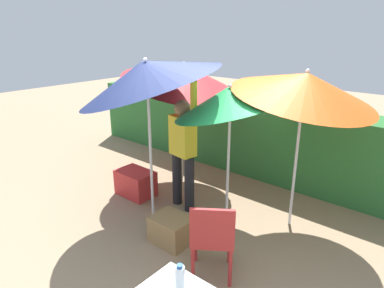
# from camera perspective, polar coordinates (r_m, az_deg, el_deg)

# --- Properties ---
(ground_plane) EXTENTS (24.00, 24.00, 0.00)m
(ground_plane) POSITION_cam_1_polar(r_m,az_deg,el_deg) (4.65, -2.45, -13.86)
(ground_plane) COLOR #9E8466
(hedge_row) EXTENTS (8.00, 0.70, 1.28)m
(hedge_row) POSITION_cam_1_polar(r_m,az_deg,el_deg) (6.14, 12.31, 0.71)
(hedge_row) COLOR #2D7033
(hedge_row) RESTS_ON ground_plane
(umbrella_rainbow) EXTENTS (1.55, 1.51, 2.08)m
(umbrella_rainbow) POSITION_cam_1_polar(r_m,az_deg,el_deg) (4.26, 6.43, 7.75)
(umbrella_rainbow) COLOR silver
(umbrella_rainbow) RESTS_ON ground_plane
(umbrella_orange) EXTENTS (1.94, 1.91, 2.21)m
(umbrella_orange) POSITION_cam_1_polar(r_m,az_deg,el_deg) (5.47, -1.62, 11.48)
(umbrella_orange) COLOR silver
(umbrella_orange) RESTS_ON ground_plane
(umbrella_yellow) EXTENTS (1.77, 1.74, 2.19)m
(umbrella_yellow) POSITION_cam_1_polar(r_m,az_deg,el_deg) (4.30, 18.42, 9.25)
(umbrella_yellow) COLOR silver
(umbrella_yellow) RESTS_ON ground_plane
(umbrella_navy) EXTENTS (1.91, 1.84, 2.52)m
(umbrella_navy) POSITION_cam_1_polar(r_m,az_deg,el_deg) (4.22, -7.64, 11.58)
(umbrella_navy) COLOR silver
(umbrella_navy) RESTS_ON ground_plane
(person_vendor) EXTENTS (0.56, 0.27, 1.88)m
(person_vendor) POSITION_cam_1_polar(r_m,az_deg,el_deg) (4.76, -1.55, -0.50)
(person_vendor) COLOR black
(person_vendor) RESTS_ON ground_plane
(chair_plastic) EXTENTS (0.61, 0.61, 0.89)m
(chair_plastic) POSITION_cam_1_polar(r_m,az_deg,el_deg) (3.60, 3.42, -15.10)
(chair_plastic) COLOR #B72D2D
(chair_plastic) RESTS_ON ground_plane
(cooler_box) EXTENTS (0.59, 0.40, 0.40)m
(cooler_box) POSITION_cam_1_polar(r_m,az_deg,el_deg) (5.46, -9.42, -6.44)
(cooler_box) COLOR red
(cooler_box) RESTS_ON ground_plane
(crate_cardboard) EXTENTS (0.48, 0.39, 0.34)m
(crate_cardboard) POSITION_cam_1_polar(r_m,az_deg,el_deg) (4.32, -3.41, -14.11)
(crate_cardboard) COLOR #9E7A4C
(crate_cardboard) RESTS_ON ground_plane
(bottle_water) EXTENTS (0.07, 0.07, 0.24)m
(bottle_water) POSITION_cam_1_polar(r_m,az_deg,el_deg) (2.51, -2.05, -21.82)
(bottle_water) COLOR silver
(bottle_water) RESTS_ON folding_table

